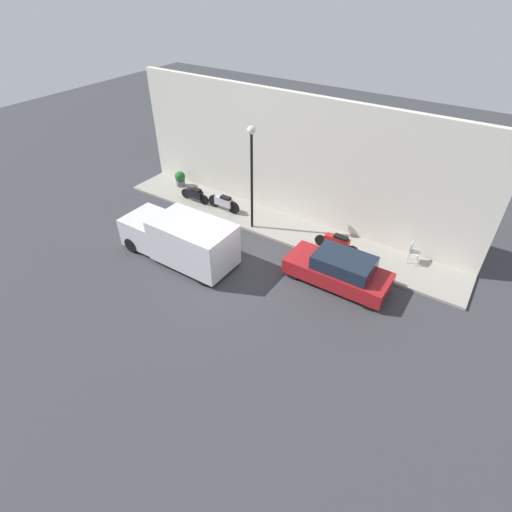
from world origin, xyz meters
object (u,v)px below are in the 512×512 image
streetlamp (252,162)px  potted_plant (180,178)px  motorcycle_black (195,194)px  parked_car (339,270)px  scooter_silver (224,202)px  delivery_van (179,238)px  motorcycle_red (337,243)px  cafe_chair (413,251)px

streetlamp → potted_plant: size_ratio=5.70×
motorcycle_black → streetlamp: (-0.41, -3.90, 2.89)m
parked_car → potted_plant: size_ratio=4.81×
parked_car → scooter_silver: size_ratio=2.20×
delivery_van → streetlamp: streetlamp is taller
parked_car → motorcycle_red: parked_car is taller
delivery_van → streetlamp: 4.52m
motorcycle_black → cafe_chair: size_ratio=1.92×
scooter_silver → streetlamp: bearing=-103.8°
scooter_silver → streetlamp: size_ratio=0.38×
motorcycle_red → streetlamp: streetlamp is taller
potted_plant → cafe_chair: bearing=-89.7°
motorcycle_black → motorcycle_red: size_ratio=0.88×
motorcycle_red → cafe_chair: cafe_chair is taller
motorcycle_black → motorcycle_red: (-0.03, -8.10, 0.04)m
motorcycle_black → motorcycle_red: 8.10m
delivery_van → streetlamp: size_ratio=1.07×
motorcycle_red → potted_plant: size_ratio=2.40×
streetlamp → motorcycle_red: bearing=-84.8°
cafe_chair → motorcycle_black: bearing=95.2°
scooter_silver → cafe_chair: (0.90, -9.22, 0.10)m
scooter_silver → potted_plant: size_ratio=2.19×
streetlamp → cafe_chair: (1.41, -7.16, -2.74)m
scooter_silver → potted_plant: potted_plant is taller
motorcycle_black → delivery_van: bearing=-146.8°
parked_car → potted_plant: (2.76, 10.86, -0.08)m
parked_car → motorcycle_black: parked_car is taller
scooter_silver → motorcycle_red: (-0.12, -6.26, 0.01)m
delivery_van → streetlamp: (3.61, -1.28, 2.40)m
motorcycle_red → cafe_chair: bearing=-70.9°
motorcycle_red → delivery_van: bearing=126.0°
parked_car → motorcycle_black: (1.84, 9.00, -0.12)m
cafe_chair → scooter_silver: bearing=95.6°
delivery_van → streetlamp: bearing=-19.5°
delivery_van → scooter_silver: size_ratio=2.78×
streetlamp → cafe_chair: 7.80m
delivery_van → parked_car: bearing=-71.2°
scooter_silver → motorcycle_red: 6.26m
streetlamp → cafe_chair: bearing=-78.9°
scooter_silver → motorcycle_black: scooter_silver is taller
motorcycle_black → potted_plant: potted_plant is taller
motorcycle_red → streetlamp: size_ratio=0.42×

